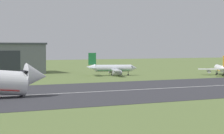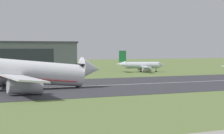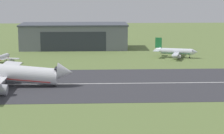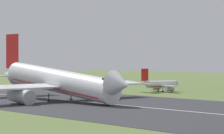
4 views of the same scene
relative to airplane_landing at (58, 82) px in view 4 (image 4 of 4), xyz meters
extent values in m
cube|color=#333338|center=(35.85, 3.02, -5.13)|extent=(414.11, 55.88, 0.06)
cube|color=silver|center=(35.85, 3.02, -5.10)|extent=(372.70, 0.70, 0.01)
cylinder|color=white|center=(0.42, -0.01, 0.21)|extent=(43.56, 6.90, 10.10)
cone|color=white|center=(24.72, -0.42, 0.21)|extent=(6.19, 6.26, 6.64)
cone|color=white|center=(-24.81, 0.43, 1.32)|extent=(7.96, 5.67, 6.20)
cube|color=black|center=(21.67, -0.37, 1.44)|extent=(1.23, 5.25, 0.54)
cube|color=red|center=(0.42, -0.01, -1.48)|extent=(38.71, 6.51, 3.78)
cube|color=white|center=(1.01, -15.33, -0.86)|extent=(7.15, 24.58, 1.02)
cylinder|color=#A8A8B2|center=(2.39, -13.40, -3.02)|extent=(8.38, 3.96, 4.54)
cube|color=white|center=(1.54, 15.29, -0.86)|extent=(7.15, 24.58, 1.02)
cylinder|color=#A8A8B2|center=(2.85, 13.31, -3.02)|extent=(8.38, 3.96, 4.54)
cube|color=red|center=(-23.70, 0.41, 8.52)|extent=(6.70, 0.39, 10.46)
cube|color=white|center=(-23.97, 8.20, 1.14)|extent=(6.02, 9.51, 0.24)
cylinder|color=black|center=(20.75, -0.36, -4.01)|extent=(0.24, 0.24, 2.30)
cylinder|color=black|center=(20.75, -0.36, -4.94)|extent=(0.84, 0.84, 0.44)
cylinder|color=black|center=(0.71, -3.70, -4.01)|extent=(0.24, 0.24, 2.30)
cylinder|color=black|center=(0.71, -3.70, -4.94)|extent=(0.84, 0.84, 0.44)
cylinder|color=black|center=(0.84, 3.68, -4.01)|extent=(0.24, 0.24, 2.30)
cylinder|color=black|center=(0.84, 3.68, -4.94)|extent=(0.84, 0.84, 0.44)
cylinder|color=silver|center=(-8.04, 50.26, -2.46)|extent=(5.23, 11.42, 2.46)
cone|color=silver|center=(-6.33, 56.73, -2.46)|extent=(2.94, 2.77, 2.46)
cone|color=silver|center=(-9.85, 43.44, -2.02)|extent=(2.89, 3.42, 2.21)
cube|color=black|center=(-6.65, 55.55, -1.97)|extent=(2.30, 1.60, 0.44)
cube|color=red|center=(-8.04, 50.26, -3.14)|extent=(4.83, 10.31, 0.20)
cube|color=silver|center=(-3.29, 49.24, -2.89)|extent=(7.52, 3.79, 0.40)
cylinder|color=#A8A8B2|center=(-3.75, 49.77, -3.90)|extent=(2.29, 3.48, 1.52)
cube|color=silver|center=(-12.68, 51.72, -2.89)|extent=(7.52, 3.79, 0.40)
cylinder|color=#A8A8B2|center=(-12.02, 51.96, -3.90)|extent=(2.29, 3.48, 1.52)
cube|color=red|center=(-9.73, 43.87, 0.86)|extent=(0.95, 2.66, 4.18)
cube|color=silver|center=(-6.83, 42.69, -2.09)|extent=(4.24, 3.22, 0.24)
cube|color=silver|center=(-12.84, 44.28, -2.09)|extent=(4.24, 3.22, 0.24)
cylinder|color=black|center=(-6.92, 54.50, -4.43)|extent=(0.24, 0.24, 1.47)
cylinder|color=black|center=(-6.92, 54.50, -4.94)|extent=(0.84, 0.84, 0.44)
cylinder|color=black|center=(-6.69, 49.62, -4.43)|extent=(0.24, 0.24, 1.47)
cylinder|color=black|center=(-6.69, 49.62, -4.94)|extent=(0.84, 0.84, 0.44)
cylinder|color=black|center=(-9.54, 50.37, -4.43)|extent=(0.24, 0.24, 1.47)
cylinder|color=black|center=(-9.54, 50.37, -4.94)|extent=(0.84, 0.84, 0.44)
camera|label=1|loc=(-6.78, -109.87, 7.88)|focal=70.00mm
camera|label=2|loc=(-23.89, -115.14, 6.04)|focal=70.00mm
camera|label=3|loc=(34.61, -155.68, 30.35)|focal=70.00mm
camera|label=4|loc=(114.74, -86.21, 6.09)|focal=85.00mm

